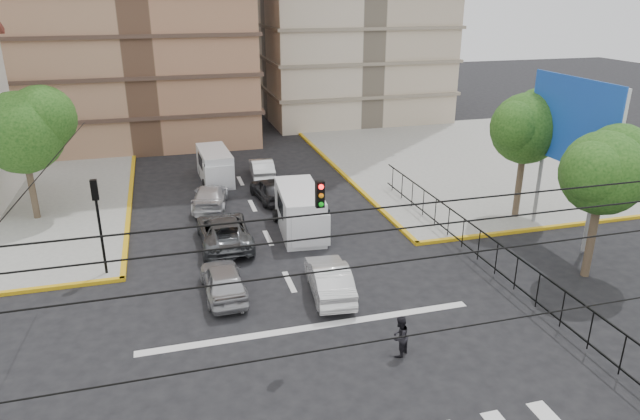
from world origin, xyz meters
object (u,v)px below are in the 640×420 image
object	(u,v)px
van_right_lane	(301,213)
pedestrian_crosswalk	(400,337)
van_left_lane	(215,167)
car_silver_front_left	(223,280)
car_white_front_right	(329,279)
traffic_light_nw	(98,211)

from	to	relation	value
van_right_lane	pedestrian_crosswalk	bearing A→B (deg)	-81.69
van_left_lane	car_silver_front_left	world-z (taller)	van_left_lane
van_left_lane	pedestrian_crosswalk	distance (m)	22.02
van_right_lane	car_white_front_right	size ratio (longest dim) A/B	1.22
traffic_light_nw	car_silver_front_left	world-z (taller)	traffic_light_nw
van_left_lane	car_white_front_right	xyz separation A→B (m)	(3.00, -16.76, -0.32)
traffic_light_nw	van_left_lane	bearing A→B (deg)	63.58
car_white_front_right	pedestrian_crosswalk	distance (m)	5.00
van_right_lane	car_silver_front_left	xyz separation A→B (m)	(-4.72, -5.60, -0.43)
pedestrian_crosswalk	van_right_lane	bearing A→B (deg)	-125.20
van_left_lane	car_white_front_right	world-z (taller)	van_left_lane
car_silver_front_left	car_white_front_right	xyz separation A→B (m)	(4.30, -1.09, 0.02)
van_right_lane	pedestrian_crosswalk	distance (m)	11.59
car_silver_front_left	pedestrian_crosswalk	size ratio (longest dim) A/B	2.70
car_silver_front_left	pedestrian_crosswalk	xyz separation A→B (m)	(5.42, -5.97, 0.06)
car_white_front_right	pedestrian_crosswalk	world-z (taller)	pedestrian_crosswalk
traffic_light_nw	car_white_front_right	xyz separation A→B (m)	(9.20, -4.28, -2.39)
traffic_light_nw	car_white_front_right	world-z (taller)	traffic_light_nw
van_left_lane	pedestrian_crosswalk	size ratio (longest dim) A/B	3.14
van_right_lane	pedestrian_crosswalk	world-z (taller)	van_right_lane
traffic_light_nw	van_right_lane	xyz separation A→B (m)	(9.61, 2.41, -1.98)
pedestrian_crosswalk	car_silver_front_left	bearing A→B (deg)	-86.41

